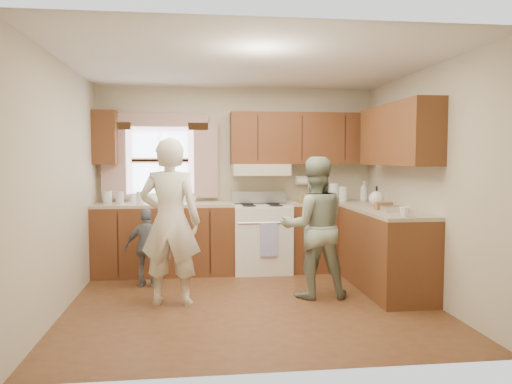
{
  "coord_description": "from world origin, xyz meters",
  "views": [
    {
      "loc": [
        -0.59,
        -5.18,
        1.54
      ],
      "look_at": [
        0.1,
        0.4,
        1.15
      ],
      "focal_mm": 35.0,
      "sensor_mm": 36.0,
      "label": 1
    }
  ],
  "objects": [
    {
      "name": "child",
      "position": [
        -1.15,
        0.81,
        0.47
      ],
      "size": [
        0.57,
        0.29,
        0.93
      ],
      "primitive_type": "imported",
      "rotation": [
        0.0,
        0.0,
        3.01
      ],
      "color": "slate",
      "rests_on": "ground"
    },
    {
      "name": "kitchen_fixtures",
      "position": [
        0.61,
        1.08,
        0.84
      ],
      "size": [
        3.8,
        2.25,
        2.15
      ],
      "color": "#43200E",
      "rests_on": "ground"
    },
    {
      "name": "woman_right",
      "position": [
        0.71,
        0.14,
        0.77
      ],
      "size": [
        0.76,
        0.59,
        1.55
      ],
      "primitive_type": "imported",
      "rotation": [
        0.0,
        0.0,
        3.14
      ],
      "color": "#21372C",
      "rests_on": "ground"
    },
    {
      "name": "stove",
      "position": [
        0.3,
        1.44,
        0.47
      ],
      "size": [
        0.76,
        0.67,
        1.07
      ],
      "color": "silver",
      "rests_on": "ground"
    },
    {
      "name": "woman_left",
      "position": [
        -0.84,
        0.04,
        0.87
      ],
      "size": [
        0.7,
        0.53,
        1.74
      ],
      "primitive_type": "imported",
      "rotation": [
        0.0,
        0.0,
        2.95
      ],
      "color": "silver",
      "rests_on": "ground"
    },
    {
      "name": "room",
      "position": [
        0.0,
        0.0,
        1.25
      ],
      "size": [
        3.8,
        3.8,
        3.8
      ],
      "color": "#4F2F18",
      "rests_on": "ground"
    }
  ]
}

